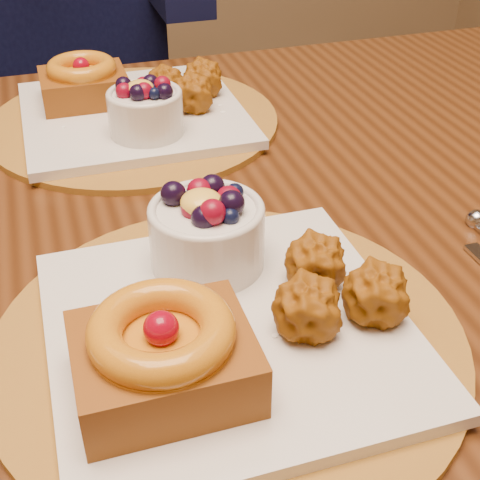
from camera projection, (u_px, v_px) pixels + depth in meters
name	position (u px, v px, depth m)	size (l,w,h in m)	color
dining_table	(174.00, 264.00, 0.76)	(1.60, 0.90, 0.76)	#371A0A
place_setting_near	(222.00, 310.00, 0.53)	(0.38, 0.38, 0.09)	brown
place_setting_far	(131.00, 107.00, 0.87)	(0.38, 0.38, 0.09)	brown
chair_far	(7.00, 173.00, 1.36)	(0.49, 0.49, 0.85)	black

